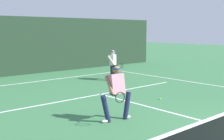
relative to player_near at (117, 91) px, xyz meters
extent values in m
cube|color=white|center=(1.83, 7.42, -0.86)|extent=(10.36, 0.10, 0.01)
cube|color=white|center=(1.83, 3.01, -0.86)|extent=(8.45, 0.10, 0.01)
cube|color=white|center=(1.83, -0.07, -0.86)|extent=(0.10, 6.40, 0.01)
cylinder|color=#1E234C|center=(0.36, -0.04, -0.47)|extent=(0.28, 0.18, 0.80)
cylinder|color=#1E234C|center=(-0.34, 0.07, -0.47)|extent=(0.34, 0.19, 0.80)
ellipsoid|color=white|center=(0.36, -0.04, -0.81)|extent=(0.27, 0.15, 0.09)
ellipsoid|color=white|center=(-0.34, 0.07, -0.81)|extent=(0.27, 0.15, 0.09)
cube|color=pink|center=(0.01, 0.01, 0.20)|extent=(0.45, 0.38, 0.58)
cylinder|color=#9E704C|center=(0.23, -0.02, 0.18)|extent=(0.17, 0.12, 0.61)
cylinder|color=#9E704C|center=(-0.22, 0.05, 0.18)|extent=(0.16, 0.45, 0.53)
sphere|color=#9E704C|center=(0.01, 0.01, 0.60)|extent=(0.21, 0.21, 0.21)
cylinder|color=#19478C|center=(0.01, 0.01, 0.64)|extent=(0.26, 0.26, 0.04)
cylinder|color=black|center=(-0.30, -0.19, -0.03)|extent=(0.07, 0.26, 0.03)
torus|color=black|center=(-0.36, -0.53, -0.03)|extent=(0.29, 0.07, 0.29)
cylinder|color=black|center=(4.57, 5.30, -0.47)|extent=(0.19, 0.19, 0.77)
cylinder|color=black|center=(4.28, 5.15, -0.47)|extent=(0.19, 0.19, 0.77)
ellipsoid|color=white|center=(4.57, 5.30, -0.81)|extent=(0.28, 0.22, 0.09)
ellipsoid|color=white|center=(4.28, 5.15, -0.81)|extent=(0.28, 0.22, 0.09)
cube|color=silver|center=(4.43, 5.22, 0.18)|extent=(0.45, 0.38, 0.54)
cylinder|color=beige|center=(4.62, 5.32, 0.16)|extent=(0.17, 0.15, 0.60)
cylinder|color=beige|center=(4.23, 5.12, 0.16)|extent=(0.27, 0.42, 0.53)
sphere|color=beige|center=(4.43, 5.22, 0.57)|extent=(0.21, 0.21, 0.21)
cylinder|color=#19478C|center=(4.43, 5.22, 0.61)|extent=(0.30, 0.30, 0.04)
cylinder|color=black|center=(4.30, 4.88, -0.05)|extent=(0.15, 0.25, 0.03)
torus|color=black|center=(4.45, 4.57, -0.05)|extent=(0.27, 0.16, 0.29)
sphere|color=#D1E033|center=(2.91, 0.83, -0.83)|extent=(0.07, 0.07, 0.07)
cube|color=#203524|center=(1.83, 10.03, 0.81)|extent=(20.61, 0.12, 3.33)
camera|label=1|loc=(-5.39, -6.00, 1.70)|focal=47.06mm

